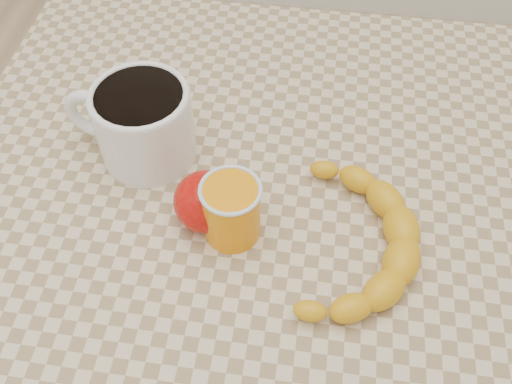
# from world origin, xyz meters

# --- Properties ---
(table) EXTENTS (0.80, 0.80, 0.75)m
(table) POSITION_xyz_m (0.00, 0.00, 0.66)
(table) COLOR #C9B58E
(table) RESTS_ON ground
(coffee_mug) EXTENTS (0.18, 0.14, 0.10)m
(coffee_mug) POSITION_xyz_m (-0.15, 0.06, 0.81)
(coffee_mug) COLOR white
(coffee_mug) RESTS_ON table
(orange_juice_glass) EXTENTS (0.07, 0.07, 0.08)m
(orange_juice_glass) POSITION_xyz_m (-0.02, -0.05, 0.79)
(orange_juice_glass) COLOR orange
(orange_juice_glass) RESTS_ON table
(apple) EXTENTS (0.10, 0.10, 0.07)m
(apple) POSITION_xyz_m (-0.05, -0.03, 0.78)
(apple) COLOR #A10505
(apple) RESTS_ON table
(banana) EXTENTS (0.27, 0.32, 0.04)m
(banana) POSITION_xyz_m (0.12, -0.05, 0.77)
(banana) COLOR gold
(banana) RESTS_ON table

